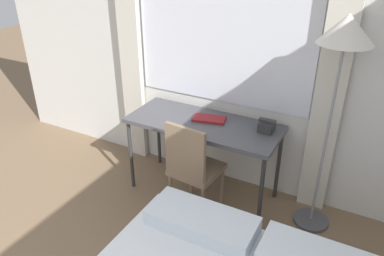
% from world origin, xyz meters
% --- Properties ---
extents(wall_back_with_window, '(5.35, 0.13, 2.70)m').
position_xyz_m(wall_back_with_window, '(-0.00, 3.20, 1.35)').
color(wall_back_with_window, silver).
rests_on(wall_back_with_window, ground_plane).
extents(desk, '(1.40, 0.58, 0.77)m').
position_xyz_m(desk, '(-0.02, 2.84, 0.71)').
color(desk, '#4C4C51').
rests_on(desk, ground_plane).
extents(desk_chair, '(0.44, 0.44, 0.92)m').
position_xyz_m(desk_chair, '(0.04, 2.51, 0.51)').
color(desk_chair, '#8C7259').
rests_on(desk_chair, ground_plane).
extents(standing_lamp, '(0.39, 0.39, 1.81)m').
position_xyz_m(standing_lamp, '(1.03, 2.89, 1.55)').
color(standing_lamp, '#4C4C51').
rests_on(standing_lamp, ground_plane).
extents(telephone, '(0.14, 0.14, 0.11)m').
position_xyz_m(telephone, '(0.53, 2.94, 0.82)').
color(telephone, '#2D2D2D').
rests_on(telephone, desk).
extents(book, '(0.32, 0.22, 0.02)m').
position_xyz_m(book, '(0.01, 2.90, 0.78)').
color(book, maroon).
rests_on(book, desk).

